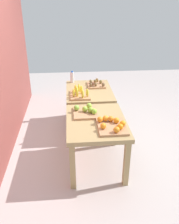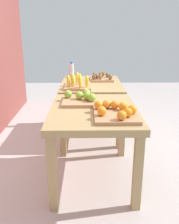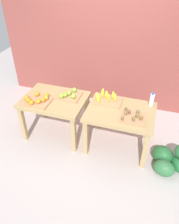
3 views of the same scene
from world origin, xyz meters
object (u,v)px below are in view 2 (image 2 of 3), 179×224
banana_crate (77,84)px  kiwi_bin (101,78)px  display_table_right (91,91)px  apple_bin (81,99)px  watermelon_pile (104,103)px  water_bottle (72,70)px  orange_bin (116,112)px  display_table_left (94,119)px

banana_crate → kiwi_bin: banana_crate is taller
display_table_right → apple_bin: bearing=172.4°
display_table_right → watermelon_pile: bearing=-15.6°
display_table_right → water_bottle: (0.42, 0.29, 0.21)m
kiwi_bin → orange_bin: bearing=-178.8°
water_bottle → display_table_left: bearing=-169.5°
water_bottle → banana_crate: bearing=-171.0°
display_table_left → banana_crate: (0.86, 0.18, 0.15)m
banana_crate → kiwi_bin: size_ratio=1.22×
display_table_left → banana_crate: banana_crate is taller
display_table_right → water_bottle: size_ratio=4.65×
display_table_left → orange_bin: size_ratio=2.36×
apple_bin → kiwi_bin: bearing=-13.5°
kiwi_bin → water_bottle: size_ratio=1.61×
display_table_right → kiwi_bin: bearing=-36.4°
banana_crate → watermelon_pile: size_ratio=0.65×
apple_bin → water_bottle: 1.34m
orange_bin → kiwi_bin: orange_bin is taller
water_bottle → kiwi_bin: bearing=-117.7°
display_table_right → kiwi_bin: kiwi_bin is taller
display_table_left → display_table_right: same height
orange_bin → water_bottle: (1.76, 0.46, 0.07)m
display_table_right → water_bottle: water_bottle is taller
water_bottle → orange_bin: bearing=-165.2°
display_table_right → orange_bin: bearing=-172.4°
orange_bin → watermelon_pile: bearing=-1.7°
banana_crate → kiwi_bin: (0.46, -0.32, -0.01)m
kiwi_bin → display_table_left: bearing=173.7°
orange_bin → watermelon_pile: size_ratio=0.65×
apple_bin → orange_bin: bearing=-144.9°
watermelon_pile → display_table_right: bearing=164.4°
watermelon_pile → banana_crate: bearing=159.6°
kiwi_bin → watermelon_pile: 0.89m
orange_bin → watermelon_pile: (2.21, -0.07, -0.58)m
orange_bin → apple_bin: (0.42, 0.30, -0.00)m
banana_crate → watermelon_pile: (1.14, -0.42, -0.59)m
kiwi_bin → water_bottle: bearing=62.3°
banana_crate → water_bottle: 0.70m
apple_bin → water_bottle: water_bottle is taller
orange_bin → banana_crate: (1.07, 0.36, 0.01)m
display_table_left → kiwi_bin: bearing=-6.3°
display_table_right → orange_bin: 1.35m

